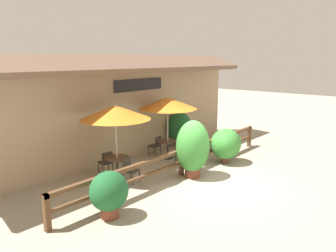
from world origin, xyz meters
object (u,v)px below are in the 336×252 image
object	(u,v)px
chair_middle_streetside	(181,150)
potted_plant_broad_leaf	(226,144)
potted_plant_small_flowering	(109,192)
chair_near_wallside	(106,161)
patio_umbrella_middle	(168,103)
dining_table_near	(117,162)
dining_table_middle	(168,144)
patio_umbrella_near	(115,112)
chair_near_streetside	(130,169)
potted_plant_corner_fern	(180,128)
potted_plant_tall_tropical	(193,147)
chair_middle_wallside	(156,145)

from	to	relation	value
chair_middle_streetside	potted_plant_broad_leaf	size ratio (longest dim) A/B	0.61
potted_plant_broad_leaf	potted_plant_small_flowering	size ratio (longest dim) A/B	1.10
chair_near_wallside	patio_umbrella_middle	xyz separation A→B (m)	(2.87, -0.43, 1.85)
dining_table_near	patio_umbrella_middle	world-z (taller)	patio_umbrella_middle
patio_umbrella_middle	dining_table_middle	bearing A→B (deg)	0.00
potted_plant_small_flowering	patio_umbrella_near	bearing A→B (deg)	45.53
dining_table_near	chair_near_streetside	world-z (taller)	chair_near_streetside
potted_plant_broad_leaf	potted_plant_corner_fern	xyz separation A→B (m)	(0.77, 2.96, 0.10)
dining_table_near	potted_plant_tall_tropical	distance (m)	2.66
dining_table_middle	chair_middle_streetside	bearing A→B (deg)	-83.01
chair_near_streetside	potted_plant_tall_tropical	distance (m)	2.26
chair_near_wallside	potted_plant_corner_fern	world-z (taller)	potted_plant_corner_fern
patio_umbrella_near	dining_table_middle	bearing A→B (deg)	3.73
dining_table_near	chair_near_wallside	xyz separation A→B (m)	(0.02, 0.62, -0.13)
dining_table_near	chair_middle_streetside	bearing A→B (deg)	-8.70
chair_near_wallside	chair_middle_streetside	xyz separation A→B (m)	(2.95, -1.07, 0.00)
chair_near_streetside	potted_plant_corner_fern	size ratio (longest dim) A/B	0.51
potted_plant_broad_leaf	potted_plant_corner_fern	world-z (taller)	potted_plant_corner_fern
dining_table_near	potted_plant_small_flowering	size ratio (longest dim) A/B	0.65
dining_table_near	dining_table_middle	distance (m)	2.89
patio_umbrella_near	potted_plant_small_flowering	distance (m)	3.31
potted_plant_corner_fern	patio_umbrella_near	bearing A→B (deg)	-167.83
potted_plant_corner_fern	chair_middle_streetside	bearing A→B (deg)	-139.76
chair_middle_streetside	potted_plant_corner_fern	xyz separation A→B (m)	(1.73, 1.47, 0.41)
chair_near_wallside	chair_middle_streetside	world-z (taller)	same
chair_middle_wallside	potted_plant_tall_tropical	size ratio (longest dim) A/B	0.42
dining_table_middle	potted_plant_tall_tropical	world-z (taller)	potted_plant_tall_tropical
chair_near_streetside	chair_middle_streetside	distance (m)	2.94
chair_near_streetside	chair_middle_wallside	world-z (taller)	same
chair_middle_streetside	potted_plant_small_flowering	world-z (taller)	potted_plant_small_flowering
chair_near_streetside	chair_middle_streetside	size ratio (longest dim) A/B	1.00
chair_middle_wallside	patio_umbrella_near	bearing A→B (deg)	7.57
dining_table_near	potted_plant_tall_tropical	world-z (taller)	potted_plant_tall_tropical
dining_table_near	potted_plant_corner_fern	distance (m)	4.81
potted_plant_broad_leaf	patio_umbrella_near	bearing A→B (deg)	153.64
chair_middle_wallside	chair_middle_streetside	bearing A→B (deg)	86.40
patio_umbrella_middle	potted_plant_broad_leaf	xyz separation A→B (m)	(1.04, -2.13, -1.55)
chair_near_streetside	dining_table_middle	xyz separation A→B (m)	(2.85, 0.81, 0.13)
dining_table_middle	potted_plant_broad_leaf	xyz separation A→B (m)	(1.04, -2.13, 0.17)
chair_middle_wallside	potted_plant_small_flowering	world-z (taller)	potted_plant_small_flowering
patio_umbrella_near	chair_near_streetside	size ratio (longest dim) A/B	3.10
chair_middle_wallside	potted_plant_small_flowering	xyz separation A→B (m)	(-4.87, -2.89, 0.23)
potted_plant_tall_tropical	potted_plant_broad_leaf	bearing A→B (deg)	-1.20
dining_table_near	patio_umbrella_middle	distance (m)	3.36
patio_umbrella_near	chair_middle_wallside	xyz separation A→B (m)	(2.85, 0.83, -1.85)
potted_plant_small_flowering	potted_plant_corner_fern	world-z (taller)	potted_plant_corner_fern
patio_umbrella_near	patio_umbrella_middle	xyz separation A→B (m)	(2.88, 0.19, 0.00)
potted_plant_small_flowering	potted_plant_corner_fern	bearing A→B (deg)	24.57
chair_near_wallside	dining_table_middle	size ratio (longest dim) A/B	1.02
chair_middle_streetside	potted_plant_corner_fern	bearing A→B (deg)	44.78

